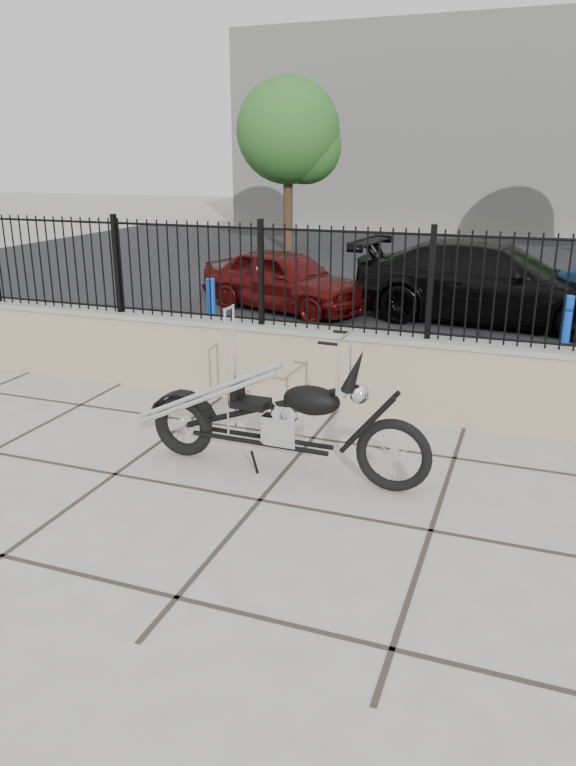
# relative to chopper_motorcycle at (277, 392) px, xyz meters

# --- Properties ---
(ground_plane) EXTENTS (90.00, 90.00, 0.00)m
(ground_plane) POSITION_rel_chopper_motorcycle_xyz_m (0.07, -0.61, -0.80)
(ground_plane) COLOR #99968E
(ground_plane) RESTS_ON ground
(parking_lot) EXTENTS (30.00, 30.00, 0.00)m
(parking_lot) POSITION_rel_chopper_motorcycle_xyz_m (0.07, 11.89, -0.80)
(parking_lot) COLOR black
(parking_lot) RESTS_ON ground
(retaining_wall) EXTENTS (14.00, 0.36, 0.96)m
(retaining_wall) POSITION_rel_chopper_motorcycle_xyz_m (0.07, 1.89, -0.32)
(retaining_wall) COLOR gray
(retaining_wall) RESTS_ON ground_plane
(iron_fence) EXTENTS (14.00, 0.08, 1.20)m
(iron_fence) POSITION_rel_chopper_motorcycle_xyz_m (0.07, 1.89, 0.76)
(iron_fence) COLOR black
(iron_fence) RESTS_ON retaining_wall
(background_building) EXTENTS (22.00, 6.00, 8.00)m
(background_building) POSITION_rel_chopper_motorcycle_xyz_m (0.07, 25.89, 3.20)
(background_building) COLOR beige
(background_building) RESTS_ON ground_plane
(chopper_motorcycle) EXTENTS (2.69, 0.53, 1.61)m
(chopper_motorcycle) POSITION_rel_chopper_motorcycle_xyz_m (0.00, 0.00, 0.00)
(chopper_motorcycle) COLOR black
(chopper_motorcycle) RESTS_ON ground_plane
(car_red) EXTENTS (3.81, 2.51, 1.21)m
(car_red) POSITION_rel_chopper_motorcycle_xyz_m (-2.51, 6.92, -0.20)
(car_red) COLOR #440A09
(car_red) RESTS_ON parking_lot
(car_black) EXTENTS (5.19, 2.50, 1.46)m
(car_black) POSITION_rel_chopper_motorcycle_xyz_m (1.37, 7.26, -0.08)
(car_black) COLOR black
(car_black) RESTS_ON parking_lot
(bollard_a) EXTENTS (0.15, 0.15, 1.13)m
(bollard_a) POSITION_rel_chopper_motorcycle_xyz_m (-2.52, 3.71, -0.24)
(bollard_a) COLOR #0B26A6
(bollard_a) RESTS_ON ground_plane
(bollard_b) EXTENTS (0.18, 0.18, 1.14)m
(bollard_b) POSITION_rel_chopper_motorcycle_xyz_m (2.59, 4.12, -0.24)
(bollard_b) COLOR #0D20D1
(bollard_b) RESTS_ON ground_plane
(tree_left) EXTENTS (3.24, 3.24, 5.47)m
(tree_left) POSITION_rel_chopper_motorcycle_xyz_m (-5.69, 15.72, 3.03)
(tree_left) COLOR #382619
(tree_left) RESTS_ON ground_plane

